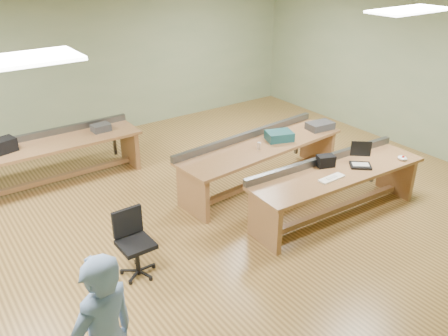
{
  "coord_description": "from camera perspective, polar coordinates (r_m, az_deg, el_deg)",
  "views": [
    {
      "loc": [
        -3.15,
        -5.33,
        3.79
      ],
      "look_at": [
        0.2,
        -0.6,
        0.99
      ],
      "focal_mm": 38.0,
      "sensor_mm": 36.0,
      "label": 1
    }
  ],
  "objects": [
    {
      "name": "camera_bag",
      "position": [
        7.17,
        12.13,
        0.83
      ],
      "size": [
        0.3,
        0.24,
        0.17
      ],
      "primitive_type": "cube",
      "rotation": [
        0.0,
        0.0,
        -0.35
      ],
      "color": "black",
      "rests_on": "workbench_front"
    },
    {
      "name": "workbench_mid",
      "position": [
        7.91,
        4.38,
        1.62
      ],
      "size": [
        3.15,
        1.09,
        0.86
      ],
      "rotation": [
        0.0,
        0.0,
        0.09
      ],
      "color": "#986540",
      "rests_on": "floor"
    },
    {
      "name": "laptop_base",
      "position": [
        7.32,
        16.09,
        0.29
      ],
      "size": [
        0.39,
        0.38,
        0.03
      ],
      "primitive_type": "cube",
      "rotation": [
        0.0,
        0.0,
        -0.71
      ],
      "color": "black",
      "rests_on": "workbench_front"
    },
    {
      "name": "mug",
      "position": [
        7.93,
        5.96,
        3.43
      ],
      "size": [
        0.12,
        0.12,
        0.09
      ],
      "primitive_type": "imported",
      "rotation": [
        0.0,
        0.0,
        0.12
      ],
      "color": "#333336",
      "rests_on": "workbench_mid"
    },
    {
      "name": "parts_bin_teal",
      "position": [
        8.01,
        6.67,
        3.87
      ],
      "size": [
        0.51,
        0.44,
        0.15
      ],
      "primitive_type": "cube",
      "rotation": [
        0.0,
        0.0,
        -0.33
      ],
      "color": "#164349",
      "rests_on": "workbench_mid"
    },
    {
      "name": "task_chair",
      "position": [
        6.05,
        -10.63,
        -9.84
      ],
      "size": [
        0.47,
        0.47,
        0.85
      ],
      "rotation": [
        0.0,
        0.0,
        0.02
      ],
      "color": "black",
      "rests_on": "floor"
    },
    {
      "name": "laptop_screen",
      "position": [
        7.34,
        16.15,
        2.24
      ],
      "size": [
        0.24,
        0.21,
        0.24
      ],
      "primitive_type": "cube",
      "rotation": [
        0.0,
        0.0,
        -0.71
      ],
      "color": "black",
      "rests_on": "laptop_base"
    },
    {
      "name": "workbench_back",
      "position": [
        8.48,
        -19.79,
        1.77
      ],
      "size": [
        2.91,
        0.78,
        0.86
      ],
      "rotation": [
        0.0,
        0.0,
        -0.0
      ],
      "color": "#986540",
      "rests_on": "floor"
    },
    {
      "name": "fluor_panels",
      "position": [
        6.24,
        -4.92,
        18.13
      ],
      "size": [
        6.2,
        3.5,
        0.03
      ],
      "color": "white",
      "rests_on": "ceiling"
    },
    {
      "name": "tray_back",
      "position": [
        8.62,
        -14.58,
        4.71
      ],
      "size": [
        0.32,
        0.24,
        0.12
      ],
      "primitive_type": "cube",
      "rotation": [
        0.0,
        0.0,
        0.04
      ],
      "color": "#333336",
      "rests_on": "workbench_back"
    },
    {
      "name": "storage_box_back",
      "position": [
        8.26,
        -25.08,
        2.46
      ],
      "size": [
        0.43,
        0.35,
        0.22
      ],
      "primitive_type": "cube",
      "rotation": [
        0.0,
        0.0,
        0.25
      ],
      "color": "black",
      "rests_on": "workbench_back"
    },
    {
      "name": "wall_back",
      "position": [
        10.11,
        -16.55,
        11.65
      ],
      "size": [
        10.0,
        0.04,
        3.0
      ],
      "primitive_type": "cube",
      "color": "gray",
      "rests_on": "floor"
    },
    {
      "name": "workbench_front",
      "position": [
        7.2,
        13.3,
        -1.65
      ],
      "size": [
        2.91,
        0.9,
        0.86
      ],
      "rotation": [
        0.0,
        0.0,
        -0.04
      ],
      "color": "#986540",
      "rests_on": "floor"
    },
    {
      "name": "parts_bin_grey",
      "position": [
        8.61,
        11.48,
        5.01
      ],
      "size": [
        0.49,
        0.34,
        0.13
      ],
      "primitive_type": "cube",
      "rotation": [
        0.0,
        0.0,
        -0.12
      ],
      "color": "#333336",
      "rests_on": "workbench_mid"
    },
    {
      "name": "ceiling",
      "position": [
        6.24,
        -4.94,
        18.41
      ],
      "size": [
        10.0,
        10.0,
        0.0
      ],
      "primitive_type": "plane",
      "color": "silver",
      "rests_on": "wall_back"
    },
    {
      "name": "floor",
      "position": [
        7.26,
        -4.04,
        -5.77
      ],
      "size": [
        10.0,
        10.0,
        0.0
      ],
      "primitive_type": "plane",
      "color": "#A37A3E",
      "rests_on": "ground"
    },
    {
      "name": "wall_right",
      "position": [
        10.0,
        21.31,
        10.82
      ],
      "size": [
        0.04,
        8.0,
        3.0
      ],
      "primitive_type": "cube",
      "color": "gray",
      "rests_on": "floor"
    },
    {
      "name": "trackball_mouse",
      "position": [
        7.74,
        20.67,
        1.14
      ],
      "size": [
        0.16,
        0.17,
        0.06
      ],
      "primitive_type": "ellipsoid",
      "rotation": [
        0.0,
        0.0,
        0.22
      ],
      "color": "white",
      "rests_on": "workbench_front"
    },
    {
      "name": "keyboard",
      "position": [
        6.84,
        12.83,
        -1.22
      ],
      "size": [
        0.42,
        0.15,
        0.02
      ],
      "primitive_type": "cube",
      "rotation": [
        0.0,
        0.0,
        0.02
      ],
      "color": "white",
      "rests_on": "workbench_front"
    },
    {
      "name": "drinks_can",
      "position": [
        7.63,
        4.24,
        2.68
      ],
      "size": [
        0.06,
        0.06,
        0.12
      ],
      "primitive_type": "cylinder",
      "rotation": [
        0.0,
        0.0,
        0.01
      ],
      "color": "silver",
      "rests_on": "workbench_mid"
    }
  ]
}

